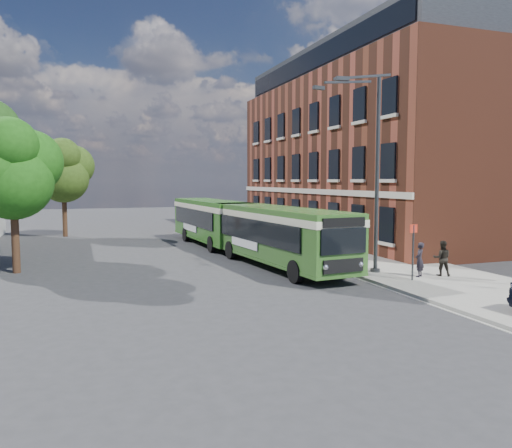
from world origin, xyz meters
name	(u,v)px	position (x,y,z in m)	size (l,w,h in m)	color
ground	(255,274)	(0.00, 0.00, 0.00)	(120.00, 120.00, 0.00)	#2C2C2F
pavement	(314,245)	(7.00, 8.00, 0.07)	(6.00, 48.00, 0.15)	gray
kerb_line	(272,248)	(3.95, 8.00, 0.01)	(0.12, 48.00, 0.01)	beige
brick_office	(374,147)	(14.00, 12.00, 6.97)	(12.10, 26.00, 14.20)	brown
street_lamp	(370,171)	(4.84, -2.00, 4.79)	(2.96, 2.38, 9.00)	#333638
bus_stop_sign	(413,248)	(5.60, -4.20, 1.51)	(0.35, 0.08, 2.52)	#333638
bus_front	(275,231)	(1.71, 1.76, 1.83)	(3.71, 12.23, 3.02)	#326222
bus_rear	(212,218)	(0.83, 11.16, 1.83)	(3.21, 10.87, 3.02)	#286319
pedestrian_a	(420,260)	(6.34, -3.69, 0.91)	(0.56, 0.36, 1.52)	black
pedestrian_b	(442,258)	(7.44, -3.81, 0.93)	(0.76, 0.59, 1.57)	black
tree_left	(14,169)	(-10.47, 4.10, 4.90)	(4.28, 4.07, 7.23)	#362213
tree_right	(64,170)	(-8.68, 19.76, 5.14)	(4.49, 4.27, 7.58)	#362213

